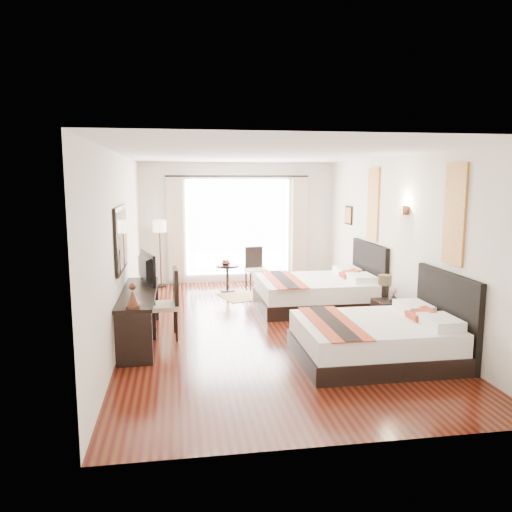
{
  "coord_description": "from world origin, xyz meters",
  "views": [
    {
      "loc": [
        -1.39,
        -7.83,
        2.41
      ],
      "look_at": [
        -0.1,
        0.37,
        1.13
      ],
      "focal_mm": 35.0,
      "sensor_mm": 36.0,
      "label": 1
    }
  ],
  "objects": [
    {
      "name": "bed_near",
      "position": [
        1.26,
        -1.72,
        0.3
      ],
      "size": [
        2.09,
        1.63,
        1.17
      ],
      "color": "black",
      "rests_on": "floor"
    },
    {
      "name": "floor_lamp",
      "position": [
        -1.79,
        3.45,
        1.28
      ],
      "size": [
        0.3,
        0.3,
        1.51
      ],
      "color": "black",
      "rests_on": "floor"
    },
    {
      "name": "mirror_frame",
      "position": [
        -2.22,
        -0.37,
        1.55
      ],
      "size": [
        0.04,
        1.25,
        0.95
      ],
      "primitive_type": "cube",
      "color": "black",
      "rests_on": "wall_desk"
    },
    {
      "name": "table_lamp",
      "position": [
        1.97,
        -0.18,
        0.74
      ],
      "size": [
        0.22,
        0.22,
        0.35
      ],
      "color": "black",
      "rests_on": "nightstand"
    },
    {
      "name": "jute_rug",
      "position": [
        0.13,
        2.24,
        0.01
      ],
      "size": [
        1.49,
        1.2,
        0.01
      ],
      "primitive_type": "cube",
      "rotation": [
        0.0,
        0.0,
        0.27
      ],
      "color": "tan",
      "rests_on": "floor"
    },
    {
      "name": "wall_headboard",
      "position": [
        2.25,
        0.0,
        1.4
      ],
      "size": [
        0.01,
        7.5,
        2.8
      ],
      "primitive_type": "cube",
      "color": "silver",
      "rests_on": "floor"
    },
    {
      "name": "wall_sconce",
      "position": [
        2.19,
        -0.31,
        1.92
      ],
      "size": [
        0.1,
        0.14,
        0.14
      ],
      "primitive_type": "cube",
      "color": "#482719",
      "rests_on": "wall_headboard"
    },
    {
      "name": "mirror_glass",
      "position": [
        -2.19,
        -0.37,
        1.55
      ],
      "size": [
        0.01,
        1.12,
        0.82
      ],
      "primitive_type": "cube",
      "color": "white",
      "rests_on": "mirror_frame"
    },
    {
      "name": "bronze_figurine",
      "position": [
        -1.99,
        -1.35,
        0.9
      ],
      "size": [
        0.2,
        0.2,
        0.29
      ],
      "primitive_type": null,
      "rotation": [
        0.0,
        0.0,
        -0.05
      ],
      "color": "#482719",
      "rests_on": "console_desk"
    },
    {
      "name": "wall_window",
      "position": [
        0.0,
        3.75,
        1.4
      ],
      "size": [
        4.5,
        0.01,
        2.8
      ],
      "primitive_type": "cube",
      "color": "silver",
      "rests_on": "floor"
    },
    {
      "name": "wall_desk",
      "position": [
        -2.25,
        0.0,
        1.4
      ],
      "size": [
        0.01,
        7.5,
        2.8
      ],
      "primitive_type": "cube",
      "color": "silver",
      "rests_on": "floor"
    },
    {
      "name": "console_desk",
      "position": [
        -1.99,
        -0.37,
        0.38
      ],
      "size": [
        0.5,
        2.2,
        0.76
      ],
      "primitive_type": "cube",
      "color": "black",
      "rests_on": "floor"
    },
    {
      "name": "art_panel_far",
      "position": [
        2.23,
        1.08,
        1.95
      ],
      "size": [
        0.03,
        0.5,
        1.35
      ],
      "primitive_type": "cube",
      "color": "#993016",
      "rests_on": "wall_headboard"
    },
    {
      "name": "vase",
      "position": [
        2.0,
        -0.48,
        0.57
      ],
      "size": [
        0.18,
        0.18,
        0.15
      ],
      "primitive_type": "imported",
      "rotation": [
        0.0,
        0.0,
        -0.38
      ],
      "color": "black",
      "rests_on": "nightstand"
    },
    {
      "name": "floor",
      "position": [
        0.0,
        0.0,
        -0.01
      ],
      "size": [
        4.5,
        7.5,
        0.01
      ],
      "primitive_type": "cube",
      "color": "#3A0B0A",
      "rests_on": "ground"
    },
    {
      "name": "window_glass",
      "position": [
        0.0,
        3.73,
        1.3
      ],
      "size": [
        2.4,
        0.02,
        2.2
      ],
      "primitive_type": "cube",
      "color": "white",
      "rests_on": "wall_window"
    },
    {
      "name": "sheer_curtain",
      "position": [
        0.0,
        3.67,
        1.3
      ],
      "size": [
        2.3,
        0.02,
        2.1
      ],
      "primitive_type": "cube",
      "color": "white",
      "rests_on": "wall_window"
    },
    {
      "name": "television",
      "position": [
        -1.97,
        0.18,
        1.0
      ],
      "size": [
        0.36,
        0.86,
        0.5
      ],
      "primitive_type": "imported",
      "rotation": [
        0.0,
        0.0,
        1.87
      ],
      "color": "black",
      "rests_on": "console_desk"
    },
    {
      "name": "side_table",
      "position": [
        -0.35,
        2.76,
        0.29
      ],
      "size": [
        0.5,
        0.5,
        0.58
      ],
      "primitive_type": "cylinder",
      "color": "black",
      "rests_on": "floor"
    },
    {
      "name": "bed_far",
      "position": [
        1.22,
        1.08,
        0.32
      ],
      "size": [
        2.17,
        1.69,
        1.22
      ],
      "color": "black",
      "rests_on": "floor"
    },
    {
      "name": "fruit_bowl",
      "position": [
        -0.38,
        2.77,
        0.6
      ],
      "size": [
        0.23,
        0.23,
        0.05
      ],
      "primitive_type": "imported",
      "rotation": [
        0.0,
        0.0,
        -0.06
      ],
      "color": "#4B381B",
      "rests_on": "side_table"
    },
    {
      "name": "desk_chair",
      "position": [
        -1.64,
        -0.31,
        0.33
      ],
      "size": [
        0.53,
        0.53,
        1.08
      ],
      "rotation": [
        0.0,
        0.0,
        3.21
      ],
      "color": "beige",
      "rests_on": "floor"
    },
    {
      "name": "art_panel_near",
      "position": [
        2.23,
        -1.72,
        1.95
      ],
      "size": [
        0.03,
        0.5,
        1.35
      ],
      "primitive_type": "cube",
      "color": "#993016",
      "rests_on": "wall_headboard"
    },
    {
      "name": "drape_right",
      "position": [
        1.45,
        3.63,
        1.28
      ],
      "size": [
        0.35,
        0.14,
        2.35
      ],
      "primitive_type": "cube",
      "color": "tan",
      "rests_on": "floor"
    },
    {
      "name": "window_chair",
      "position": [
        0.29,
        2.88,
        0.28
      ],
      "size": [
        0.49,
        0.49,
        0.93
      ],
      "rotation": [
        0.0,
        0.0,
        -1.43
      ],
      "color": "beige",
      "rests_on": "floor"
    },
    {
      "name": "nightstand",
      "position": [
        1.96,
        -0.31,
        0.22
      ],
      "size": [
        0.37,
        0.46,
        0.45
      ],
      "primitive_type": "cube",
      "color": "black",
      "rests_on": "floor"
    },
    {
      "name": "drape_left",
      "position": [
        -1.45,
        3.63,
        1.28
      ],
      "size": [
        0.35,
        0.14,
        2.35
      ],
      "primitive_type": "cube",
      "color": "tan",
      "rests_on": "floor"
    },
    {
      "name": "ceiling",
      "position": [
        0.0,
        0.0,
        2.79
      ],
      "size": [
        4.5,
        7.5,
        0.02
      ],
      "primitive_type": "cube",
      "color": "white",
      "rests_on": "wall_headboard"
    },
    {
      "name": "wall_entry",
      "position": [
        0.0,
        -3.75,
        1.4
      ],
      "size": [
        4.5,
        0.01,
        2.8
      ],
      "primitive_type": "cube",
      "color": "silver",
      "rests_on": "floor"
    }
  ]
}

